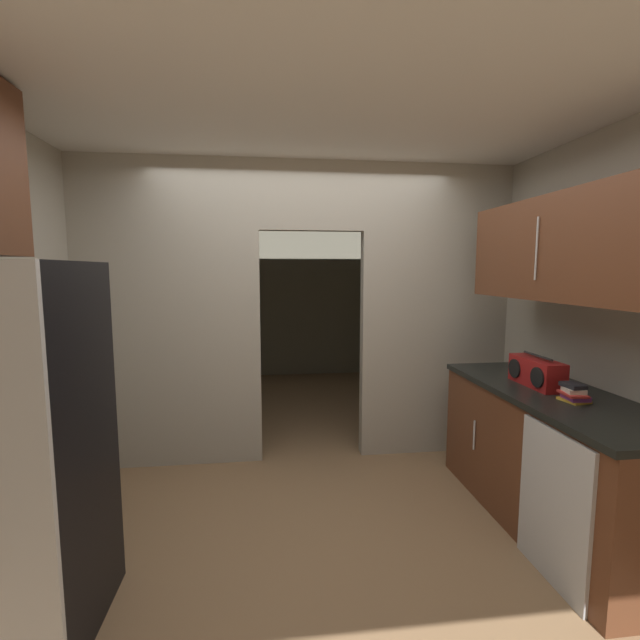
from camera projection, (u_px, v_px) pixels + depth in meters
ground at (321, 549)px, 2.64m from camera, size 20.00×20.00×0.00m
kitchen_overhead_slab at (313, 118)px, 2.74m from camera, size 4.14×6.68×0.06m
kitchen_partition at (300, 306)px, 3.80m from camera, size 3.74×0.12×2.60m
adjoining_room_shell at (289, 298)px, 5.95m from camera, size 3.74×3.22×2.60m
refrigerator at (7, 456)px, 1.93m from camera, size 0.70×0.75×1.72m
lower_cabinet_run at (551, 458)px, 2.86m from camera, size 0.69×1.79×0.90m
dishwasher at (553, 507)px, 2.33m from camera, size 0.02×0.56×0.84m
upper_cabinet_counterside at (564, 249)px, 2.70m from camera, size 0.36×1.61×0.64m
boombox at (536, 372)px, 2.94m from camera, size 0.17×0.43×0.21m
book_stack at (574, 393)px, 2.60m from camera, size 0.15×0.18×0.11m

